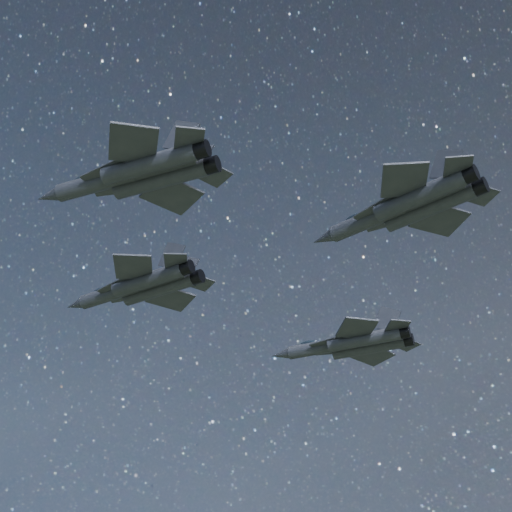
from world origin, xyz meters
The scene contains 4 objects.
jet_lead centered at (-18.58, 1.64, 157.34)m, with size 19.59×13.59×4.92m.
jet_left centered at (-4.17, 24.62, 155.01)m, with size 19.07×12.89×4.80m.
jet_right centered at (-2.91, -14.74, 154.92)m, with size 19.29×13.07×4.85m.
jet_slot centered at (13.61, 6.07, 156.57)m, with size 19.51×13.92×4.98m.
Camera 1 is at (37.89, -51.36, 108.00)m, focal length 55.00 mm.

